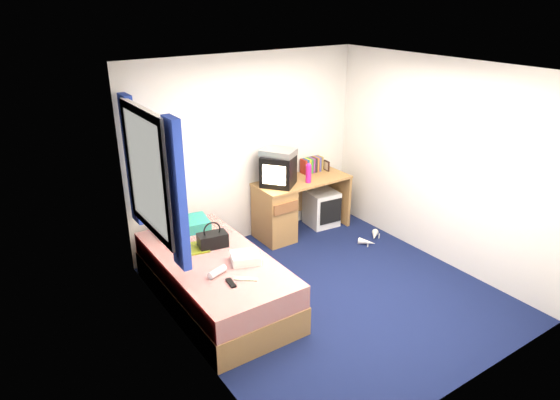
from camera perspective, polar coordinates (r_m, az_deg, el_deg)
ground at (r=5.58m, az=5.65°, el=-10.55°), size 3.40×3.40×0.00m
room_shell at (r=4.94m, az=6.29°, el=3.70°), size 3.40×3.40×3.40m
bed at (r=5.31m, az=-7.43°, el=-9.05°), size 1.01×2.00×0.54m
pillow at (r=5.76m, az=-10.92°, el=-2.89°), size 0.59×0.43×0.12m
desk at (r=6.60m, az=0.52°, el=-0.88°), size 1.30×0.55×0.75m
storage_cube at (r=7.01m, az=4.76°, el=-0.91°), size 0.43×0.43×0.50m
crt_tv at (r=6.35m, az=-0.19°, el=3.40°), size 0.54×0.54×0.40m
vcr at (r=6.28m, az=-0.18°, el=5.47°), size 0.48×0.51×0.08m
book_row at (r=6.88m, az=3.65°, el=4.02°), size 0.31×0.13×0.20m
picture_frame at (r=6.96m, az=5.35°, el=3.93°), size 0.03×0.12×0.14m
pink_water_bottle at (r=6.48m, az=3.27°, el=3.00°), size 0.09×0.09×0.23m
aerosol_can at (r=6.52m, az=1.12°, el=3.00°), size 0.07×0.07×0.20m
handbag at (r=5.34m, az=-7.71°, el=-4.49°), size 0.33×0.22×0.29m
towel at (r=5.03m, az=-3.99°, el=-6.62°), size 0.34×0.31×0.09m
magazine at (r=5.36m, az=-9.44°, el=-5.40°), size 0.26×0.32×0.01m
water_bottle at (r=4.85m, az=-7.18°, el=-8.15°), size 0.21×0.13×0.07m
colour_swatch_fan at (r=4.77m, az=-3.92°, el=-8.97°), size 0.21×0.19×0.01m
remote_control at (r=4.71m, az=-5.63°, el=-9.41°), size 0.07×0.17×0.02m
window_assembly at (r=4.96m, az=-14.56°, el=2.78°), size 0.11×1.42×1.40m
white_heels at (r=6.70m, az=10.34°, el=-4.38°), size 0.43×0.31×0.09m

